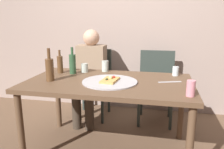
% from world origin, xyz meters
% --- Properties ---
extents(back_wall, '(6.00, 0.10, 2.60)m').
position_xyz_m(back_wall, '(0.00, 1.23, 1.30)').
color(back_wall, gray).
rests_on(back_wall, ground_plane).
extents(dining_table, '(1.55, 0.89, 0.73)m').
position_xyz_m(dining_table, '(0.00, 0.00, 0.66)').
color(dining_table, brown).
rests_on(dining_table, ground_plane).
extents(pizza_tray, '(0.51, 0.51, 0.01)m').
position_xyz_m(pizza_tray, '(0.02, -0.05, 0.74)').
color(pizza_tray, '#ADADB2').
rests_on(pizza_tray, dining_table).
extents(pizza_slice_last, '(0.15, 0.23, 0.05)m').
position_xyz_m(pizza_slice_last, '(0.02, -0.05, 0.75)').
color(pizza_slice_last, tan).
rests_on(pizza_slice_last, pizza_tray).
extents(wine_bottle, '(0.07, 0.07, 0.28)m').
position_xyz_m(wine_bottle, '(-0.44, 0.21, 0.84)').
color(wine_bottle, '#2D5133').
rests_on(wine_bottle, dining_table).
extents(beer_bottle, '(0.06, 0.06, 0.25)m').
position_xyz_m(beer_bottle, '(-0.58, 0.21, 0.83)').
color(beer_bottle, brown).
rests_on(beer_bottle, dining_table).
extents(water_bottle, '(0.08, 0.08, 0.31)m').
position_xyz_m(water_bottle, '(-0.54, -0.11, 0.85)').
color(water_bottle, brown).
rests_on(water_bottle, dining_table).
extents(tumbler_near, '(0.07, 0.07, 0.12)m').
position_xyz_m(tumbler_near, '(-0.13, 0.37, 0.79)').
color(tumbler_near, '#B7C6BC').
rests_on(tumbler_near, dining_table).
extents(tumbler_far, '(0.07, 0.07, 0.10)m').
position_xyz_m(tumbler_far, '(-0.34, 0.29, 0.78)').
color(tumbler_far, '#B7C6BC').
rests_on(tumbler_far, dining_table).
extents(wine_glass, '(0.06, 0.06, 0.09)m').
position_xyz_m(wine_glass, '(0.63, 0.34, 0.78)').
color(wine_glass, silver).
rests_on(wine_glass, dining_table).
extents(soda_can, '(0.07, 0.07, 0.12)m').
position_xyz_m(soda_can, '(0.70, -0.30, 0.79)').
color(soda_can, pink).
rests_on(soda_can, dining_table).
extents(table_knife, '(0.21, 0.09, 0.01)m').
position_xyz_m(table_knife, '(0.56, 0.07, 0.73)').
color(table_knife, '#B7B7BC').
rests_on(table_knife, dining_table).
extents(chair_left, '(0.44, 0.44, 0.90)m').
position_xyz_m(chair_left, '(-0.41, 0.85, 0.51)').
color(chair_left, '#2D3833').
rests_on(chair_left, ground_plane).
extents(chair_right, '(0.44, 0.44, 0.90)m').
position_xyz_m(chair_right, '(0.43, 0.85, 0.51)').
color(chair_right, '#2D3833').
rests_on(chair_right, ground_plane).
extents(guest_in_sweater, '(0.36, 0.56, 1.17)m').
position_xyz_m(guest_in_sweater, '(-0.41, 0.70, 0.64)').
color(guest_in_sweater, '#937A60').
rests_on(guest_in_sweater, ground_plane).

